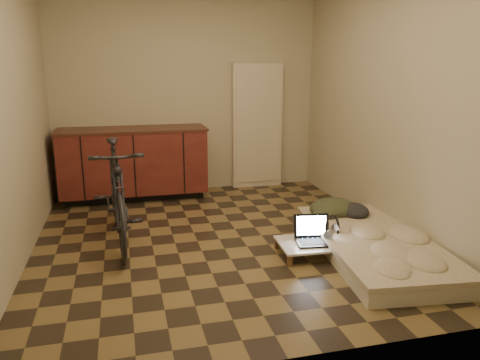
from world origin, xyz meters
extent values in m
cube|color=brown|center=(0.00, 0.00, 0.00)|extent=(3.50, 4.00, 0.00)
cube|color=#B5AE8B|center=(0.00, 2.00, 1.30)|extent=(3.50, 0.00, 2.60)
cube|color=#B5AE8B|center=(0.00, -2.00, 1.30)|extent=(3.50, 0.00, 2.60)
cube|color=#B5AE8B|center=(-1.75, 0.00, 1.30)|extent=(0.00, 4.00, 2.60)
cube|color=#B5AE8B|center=(1.75, 0.00, 1.30)|extent=(0.00, 4.00, 2.60)
cube|color=black|center=(-0.75, 1.74, 0.05)|extent=(1.70, 0.48, 0.10)
cube|color=#4D1915|center=(-0.75, 1.70, 0.49)|extent=(1.80, 0.60, 0.78)
cube|color=#432318|center=(-0.75, 1.70, 0.90)|extent=(1.84, 0.62, 0.03)
cube|color=beige|center=(0.95, 1.94, 0.85)|extent=(0.70, 0.10, 1.70)
imported|color=black|center=(-0.95, 0.15, 0.55)|extent=(0.60, 1.71, 1.09)
cube|color=beige|center=(1.30, -0.70, 0.06)|extent=(1.12, 2.01, 0.12)
cube|color=beige|center=(1.30, -0.70, 0.14)|extent=(1.14, 2.04, 0.05)
cube|color=brown|center=(0.46, -0.77, 0.05)|extent=(0.04, 0.04, 0.10)
cube|color=brown|center=(0.48, -0.37, 0.05)|extent=(0.04, 0.04, 0.10)
cube|color=brown|center=(1.12, -0.81, 0.05)|extent=(0.04, 0.04, 0.10)
cube|color=brown|center=(1.14, -0.40, 0.05)|extent=(0.04, 0.04, 0.10)
cube|color=silver|center=(0.80, -0.59, 0.11)|extent=(0.75, 0.51, 0.02)
cube|color=black|center=(0.75, -0.62, 0.13)|extent=(0.36, 0.28, 0.02)
cube|color=black|center=(0.77, -0.48, 0.24)|extent=(0.33, 0.11, 0.21)
cube|color=white|center=(0.77, -0.48, 0.24)|extent=(0.28, 0.09, 0.17)
ellipsoid|color=white|center=(1.03, -0.58, 0.14)|extent=(0.10, 0.13, 0.04)
camera|label=1|loc=(-0.87, -4.28, 1.69)|focal=35.00mm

